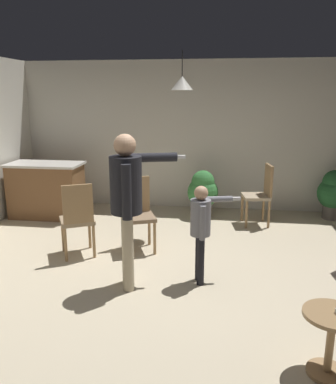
{
  "coord_description": "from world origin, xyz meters",
  "views": [
    {
      "loc": [
        0.58,
        -4.06,
        2.08
      ],
      "look_at": [
        -0.04,
        0.25,
        1.0
      ],
      "focal_mm": 36.66,
      "sensor_mm": 36.0,
      "label": 1
    }
  ],
  "objects_px": {
    "side_table_by_couch": "(331,336)",
    "person_child": "(201,224)",
    "dining_chair_by_counter": "(138,211)",
    "dining_chair_near_wall": "(261,192)",
    "kitchen_counter": "(47,190)",
    "person_adult": "(128,195)",
    "potted_plant_corner": "(203,191)",
    "dining_chair_centre_back": "(78,217)",
    "potted_plant_by_wall": "(334,192)"
  },
  "relations": [
    {
      "from": "side_table_by_couch",
      "to": "person_child",
      "type": "distance_m",
      "value": 1.79
    },
    {
      "from": "person_child",
      "to": "dining_chair_centre_back",
      "type": "bearing_deg",
      "value": -120.44
    },
    {
      "from": "dining_chair_near_wall",
      "to": "side_table_by_couch",
      "type": "bearing_deg",
      "value": 174.77
    },
    {
      "from": "potted_plant_corner",
      "to": "side_table_by_couch",
      "type": "bearing_deg",
      "value": -73.29
    },
    {
      "from": "dining_chair_by_counter",
      "to": "potted_plant_by_wall",
      "type": "relative_size",
      "value": 1.17
    },
    {
      "from": "dining_chair_near_wall",
      "to": "potted_plant_corner",
      "type": "distance_m",
      "value": 1.01
    },
    {
      "from": "dining_chair_by_counter",
      "to": "dining_chair_near_wall",
      "type": "xyz_separation_m",
      "value": [
        1.76,
        1.32,
        0.0
      ]
    },
    {
      "from": "side_table_by_couch",
      "to": "potted_plant_corner",
      "type": "bearing_deg",
      "value": 106.71
    },
    {
      "from": "dining_chair_centre_back",
      "to": "person_adult",
      "type": "bearing_deg",
      "value": -67.95
    },
    {
      "from": "dining_chair_near_wall",
      "to": "potted_plant_by_wall",
      "type": "relative_size",
      "value": 1.17
    },
    {
      "from": "dining_chair_near_wall",
      "to": "dining_chair_centre_back",
      "type": "height_order",
      "value": "same"
    },
    {
      "from": "dining_chair_by_counter",
      "to": "dining_chair_near_wall",
      "type": "height_order",
      "value": "same"
    },
    {
      "from": "dining_chair_near_wall",
      "to": "potted_plant_by_wall",
      "type": "height_order",
      "value": "dining_chair_near_wall"
    },
    {
      "from": "kitchen_counter",
      "to": "potted_plant_by_wall",
      "type": "height_order",
      "value": "kitchen_counter"
    },
    {
      "from": "dining_chair_centre_back",
      "to": "potted_plant_by_wall",
      "type": "bearing_deg",
      "value": 2.54
    },
    {
      "from": "dining_chair_by_counter",
      "to": "potted_plant_by_wall",
      "type": "distance_m",
      "value": 3.54
    },
    {
      "from": "kitchen_counter",
      "to": "side_table_by_couch",
      "type": "distance_m",
      "value": 5.24
    },
    {
      "from": "person_adult",
      "to": "person_child",
      "type": "xyz_separation_m",
      "value": [
        0.78,
        0.21,
        -0.35
      ]
    },
    {
      "from": "kitchen_counter",
      "to": "potted_plant_corner",
      "type": "height_order",
      "value": "kitchen_counter"
    },
    {
      "from": "side_table_by_couch",
      "to": "dining_chair_by_counter",
      "type": "distance_m",
      "value": 3.02
    },
    {
      "from": "kitchen_counter",
      "to": "potted_plant_by_wall",
      "type": "relative_size",
      "value": 1.48
    },
    {
      "from": "person_adult",
      "to": "potted_plant_corner",
      "type": "relative_size",
      "value": 2.07
    },
    {
      "from": "person_child",
      "to": "side_table_by_couch",
      "type": "bearing_deg",
      "value": 23.99
    },
    {
      "from": "person_adult",
      "to": "dining_chair_by_counter",
      "type": "bearing_deg",
      "value": 171.6
    },
    {
      "from": "dining_chair_centre_back",
      "to": "potted_plant_corner",
      "type": "bearing_deg",
      "value": 25.26
    },
    {
      "from": "person_child",
      "to": "potted_plant_by_wall",
      "type": "xyz_separation_m",
      "value": [
        2.11,
        2.71,
        -0.23
      ]
    },
    {
      "from": "side_table_by_couch",
      "to": "potted_plant_by_wall",
      "type": "bearing_deg",
      "value": 75.57
    },
    {
      "from": "potted_plant_by_wall",
      "to": "dining_chair_by_counter",
      "type": "bearing_deg",
      "value": -148.99
    },
    {
      "from": "kitchen_counter",
      "to": "potted_plant_corner",
      "type": "relative_size",
      "value": 1.53
    },
    {
      "from": "potted_plant_corner",
      "to": "person_adult",
      "type": "bearing_deg",
      "value": -103.5
    },
    {
      "from": "kitchen_counter",
      "to": "person_adult",
      "type": "bearing_deg",
      "value": -48.97
    },
    {
      "from": "kitchen_counter",
      "to": "dining_chair_centre_back",
      "type": "bearing_deg",
      "value": -53.91
    },
    {
      "from": "side_table_by_couch",
      "to": "person_adult",
      "type": "relative_size",
      "value": 0.31
    },
    {
      "from": "kitchen_counter",
      "to": "dining_chair_centre_back",
      "type": "distance_m",
      "value": 2.01
    },
    {
      "from": "kitchen_counter",
      "to": "potted_plant_corner",
      "type": "bearing_deg",
      "value": 8.34
    },
    {
      "from": "side_table_by_couch",
      "to": "person_child",
      "type": "xyz_separation_m",
      "value": [
        -1.06,
        1.39,
        0.37
      ]
    },
    {
      "from": "person_child",
      "to": "dining_chair_near_wall",
      "type": "xyz_separation_m",
      "value": [
        0.84,
        2.2,
        -0.16
      ]
    },
    {
      "from": "kitchen_counter",
      "to": "person_adult",
      "type": "relative_size",
      "value": 0.74
    },
    {
      "from": "side_table_by_couch",
      "to": "dining_chair_centre_back",
      "type": "bearing_deg",
      "value": 144.71
    },
    {
      "from": "person_child",
      "to": "potted_plant_by_wall",
      "type": "height_order",
      "value": "person_child"
    },
    {
      "from": "kitchen_counter",
      "to": "person_adult",
      "type": "xyz_separation_m",
      "value": [
        2.04,
        -2.34,
        0.58
      ]
    },
    {
      "from": "person_child",
      "to": "potted_plant_corner",
      "type": "bearing_deg",
      "value": 169.54
    },
    {
      "from": "dining_chair_by_counter",
      "to": "side_table_by_couch",
      "type": "bearing_deg",
      "value": 108.58
    },
    {
      "from": "side_table_by_couch",
      "to": "kitchen_counter",
      "type": "bearing_deg",
      "value": 137.68
    },
    {
      "from": "side_table_by_couch",
      "to": "dining_chair_near_wall",
      "type": "height_order",
      "value": "dining_chair_near_wall"
    },
    {
      "from": "person_adult",
      "to": "dining_chair_by_counter",
      "type": "relative_size",
      "value": 1.7
    },
    {
      "from": "kitchen_counter",
      "to": "side_table_by_couch",
      "type": "bearing_deg",
      "value": -42.32
    },
    {
      "from": "person_adult",
      "to": "potted_plant_corner",
      "type": "xyz_separation_m",
      "value": [
        0.66,
        2.74,
        -0.6
      ]
    },
    {
      "from": "person_child",
      "to": "potted_plant_by_wall",
      "type": "distance_m",
      "value": 3.44
    },
    {
      "from": "dining_chair_centre_back",
      "to": "potted_plant_corner",
      "type": "xyz_separation_m",
      "value": [
        1.51,
        2.02,
        -0.09
      ]
    }
  ]
}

